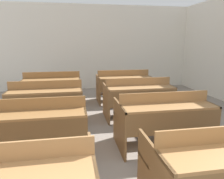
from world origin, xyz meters
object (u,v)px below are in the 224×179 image
bench_third_left (46,100)px  bench_back_left (52,87)px  bench_back_right (123,84)px  bench_third_right (138,96)px  bench_second_right (164,117)px  bench_second_left (35,125)px

bench_third_left → bench_back_left: 1.26m
bench_back_left → bench_back_right: same height
bench_third_right → bench_back_left: size_ratio=1.00×
bench_back_left → bench_second_right: bearing=-54.9°
bench_third_left → bench_second_left: bearing=-90.2°
bench_third_right → bench_back_left: 2.20m
bench_back_left → bench_back_right: bearing=0.6°
bench_second_right → bench_third_left: size_ratio=1.00×
bench_second_left → bench_second_right: 1.81m
bench_back_left → bench_back_right: 1.79m
bench_second_right → bench_third_left: bearing=144.2°
bench_third_right → bench_back_left: (-1.80, 1.25, 0.00)m
bench_third_right → bench_back_right: same height
bench_second_right → bench_back_right: bearing=90.1°
bench_second_left → bench_third_right: 2.24m
bench_second_left → bench_third_left: (0.00, 1.31, 0.00)m
bench_second_right → bench_third_right: size_ratio=1.00×
bench_third_left → bench_third_right: same height
bench_second_right → bench_third_right: (0.01, 1.30, 0.00)m
bench_back_left → bench_back_right: size_ratio=1.00×
bench_back_right → bench_back_left: bearing=-179.4°
bench_second_left → bench_back_left: same height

